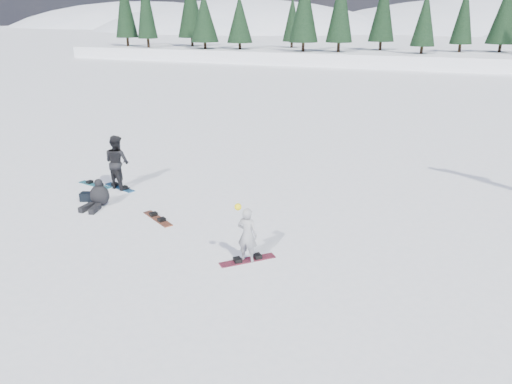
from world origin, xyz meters
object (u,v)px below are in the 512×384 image
seated_rider (99,196)px  snowboard_loose_c (95,185)px  snowboarder_woman (247,234)px  gear_bag (87,197)px  snowboard_loose_b (158,219)px  snowboarder_man (117,162)px

seated_rider → snowboard_loose_c: seated_rider is taller
snowboard_loose_c → snowboarder_woman: bearing=-13.3°
gear_bag → snowboard_loose_b: 3.15m
snowboard_loose_b → snowboard_loose_c: 4.41m
snowboarder_woman → snowboard_loose_b: bearing=-21.8°
seated_rider → snowboard_loose_b: seated_rider is taller
snowboarder_man → snowboard_loose_c: bearing=18.4°
snowboarder_woman → gear_bag: snowboarder_woman is taller
snowboarder_man → snowboard_loose_b: size_ratio=1.32×
snowboarder_man → seated_rider: bearing=118.8°
snowboarder_woman → seated_rider: bearing=-15.5°
snowboarder_woman → gear_bag: 7.12m
snowboard_loose_c → snowboard_loose_b: bearing=-14.9°
snowboarder_man → gear_bag: 1.76m
snowboarder_woman → seated_rider: (-6.09, 1.80, -0.39)m
snowboarder_man → gear_bag: bearing=95.8°
gear_bag → snowboarder_woman: bearing=-16.9°
gear_bag → snowboarder_man: bearing=82.7°
snowboarder_man → snowboard_loose_b: bearing=158.0°
snowboarder_woman → snowboarder_man: snowboarder_man is taller
snowboarder_man → snowboard_loose_b: (2.91, -2.05, -0.98)m
snowboard_loose_b → gear_bag: bearing=-158.0°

